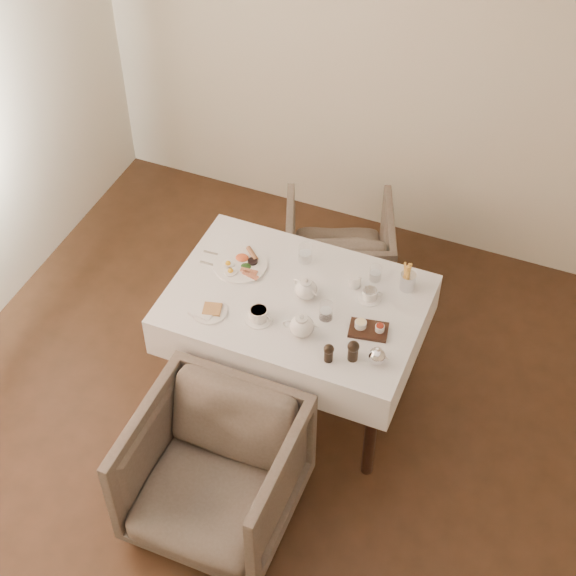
% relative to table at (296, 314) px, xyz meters
% --- Properties ---
extents(table, '(1.28, 0.88, 0.75)m').
position_rel_table_xyz_m(table, '(0.00, 0.00, 0.00)').
color(table, black).
rests_on(table, ground).
extents(armchair_near, '(0.75, 0.77, 0.70)m').
position_rel_table_xyz_m(armchair_near, '(-0.07, -0.86, -0.29)').
color(armchair_near, '#4F4539').
rests_on(armchair_near, ground).
extents(armchair_far, '(0.83, 0.84, 0.59)m').
position_rel_table_xyz_m(armchair_far, '(-0.08, 0.88, -0.34)').
color(armchair_far, '#4F4539').
rests_on(armchair_far, ground).
extents(breakfast_plate, '(0.28, 0.28, 0.04)m').
position_rel_table_xyz_m(breakfast_plate, '(-0.36, 0.11, 0.13)').
color(breakfast_plate, white).
rests_on(breakfast_plate, table).
extents(side_plate, '(0.18, 0.18, 0.02)m').
position_rel_table_xyz_m(side_plate, '(-0.37, -0.26, 0.12)').
color(side_plate, white).
rests_on(side_plate, table).
extents(teapot_centre, '(0.19, 0.17, 0.13)m').
position_rel_table_xyz_m(teapot_centre, '(0.04, 0.03, 0.18)').
color(teapot_centre, white).
rests_on(teapot_centre, table).
extents(teapot_front, '(0.19, 0.16, 0.13)m').
position_rel_table_xyz_m(teapot_front, '(0.12, -0.22, 0.18)').
color(teapot_front, white).
rests_on(teapot_front, table).
extents(creamer, '(0.07, 0.07, 0.07)m').
position_rel_table_xyz_m(creamer, '(0.24, 0.19, 0.15)').
color(creamer, white).
rests_on(creamer, table).
extents(teacup_near, '(0.14, 0.14, 0.07)m').
position_rel_table_xyz_m(teacup_near, '(-0.11, -0.21, 0.15)').
color(teacup_near, white).
rests_on(teacup_near, table).
extents(teacup_far, '(0.12, 0.12, 0.06)m').
position_rel_table_xyz_m(teacup_far, '(0.34, 0.14, 0.14)').
color(teacup_far, white).
rests_on(teacup_far, table).
extents(glass_left, '(0.09, 0.09, 0.10)m').
position_rel_table_xyz_m(glass_left, '(-0.06, 0.27, 0.17)').
color(glass_left, silver).
rests_on(glass_left, table).
extents(glass_mid, '(0.08, 0.08, 0.09)m').
position_rel_table_xyz_m(glass_mid, '(0.19, -0.07, 0.16)').
color(glass_mid, silver).
rests_on(glass_mid, table).
extents(glass_right, '(0.08, 0.08, 0.09)m').
position_rel_table_xyz_m(glass_right, '(0.32, 0.28, 0.16)').
color(glass_right, silver).
rests_on(glass_right, table).
extents(condiment_board, '(0.21, 0.16, 0.05)m').
position_rel_table_xyz_m(condiment_board, '(0.41, -0.07, 0.13)').
color(condiment_board, black).
rests_on(condiment_board, table).
extents(pepper_mill_left, '(0.07, 0.07, 0.10)m').
position_rel_table_xyz_m(pepper_mill_left, '(0.29, -0.32, 0.17)').
color(pepper_mill_left, black).
rests_on(pepper_mill_left, table).
extents(pepper_mill_right, '(0.07, 0.07, 0.12)m').
position_rel_table_xyz_m(pepper_mill_right, '(0.40, -0.27, 0.18)').
color(pepper_mill_right, black).
rests_on(pepper_mill_right, table).
extents(silver_pot, '(0.13, 0.12, 0.11)m').
position_rel_table_xyz_m(silver_pot, '(0.51, -0.25, 0.17)').
color(silver_pot, white).
rests_on(silver_pot, table).
extents(fries_cup, '(0.08, 0.08, 0.17)m').
position_rel_table_xyz_m(fries_cup, '(0.50, 0.28, 0.19)').
color(fries_cup, silver).
rests_on(fries_cup, table).
extents(cutlery_fork, '(0.17, 0.02, 0.00)m').
position_rel_table_xyz_m(cutlery_fork, '(-0.50, 0.14, 0.12)').
color(cutlery_fork, silver).
rests_on(cutlery_fork, table).
extents(cutlery_knife, '(0.19, 0.02, 0.00)m').
position_rel_table_xyz_m(cutlery_knife, '(-0.47, 0.06, 0.12)').
color(cutlery_knife, silver).
rests_on(cutlery_knife, table).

